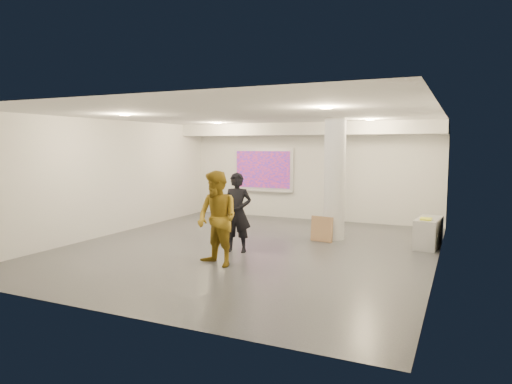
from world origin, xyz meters
The scene contains 20 objects.
floor centered at (0.00, 0.00, 0.00)m, with size 8.00×9.00×0.01m, color #393D41.
ceiling centered at (0.00, 0.00, 3.00)m, with size 8.00×9.00×0.01m, color silver.
wall_back centered at (0.00, 4.50, 1.50)m, with size 8.00×0.01×3.00m, color silver.
wall_front centered at (0.00, -4.50, 1.50)m, with size 8.00×0.01×3.00m, color silver.
wall_left centered at (-4.00, 0.00, 1.50)m, with size 0.01×9.00×3.00m, color silver.
wall_right centered at (4.00, 0.00, 1.50)m, with size 0.01×9.00×3.00m, color silver.
soffit_band centered at (0.00, 3.95, 2.82)m, with size 8.00×1.10×0.36m, color silver.
downlight_nw centered at (-2.20, 2.50, 2.98)m, with size 0.22×0.22×0.02m, color #FFCD98.
downlight_ne centered at (2.20, 2.50, 2.98)m, with size 0.22×0.22×0.02m, color #FFCD98.
downlight_sw centered at (-2.20, -1.50, 2.98)m, with size 0.22×0.22×0.02m, color #FFCD98.
downlight_se centered at (2.20, -1.50, 2.98)m, with size 0.22×0.22×0.02m, color #FFCD98.
column centered at (1.50, 1.80, 1.50)m, with size 0.52×0.52×3.00m, color silver.
projection_screen centered at (-1.60, 4.45, 1.53)m, with size 2.10×0.13×1.42m.
credenza centered at (3.72, 1.81, 0.34)m, with size 0.48×1.15×0.67m, color #939598.
papers_stack centered at (3.68, 1.65, 0.68)m, with size 0.26×0.33×0.02m, color silver.
postit_pad centered at (3.68, 1.57, 0.69)m, with size 0.25×0.34×0.03m, color yellow.
cardboard_back centered at (1.32, 1.36, 0.31)m, with size 0.56×0.05×0.62m, color #956E4A.
cardboard_front centered at (1.25, 1.47, 0.24)m, with size 0.44×0.04×0.49m, color #956E4A.
woman centered at (-0.07, -0.43, 0.87)m, with size 0.64×0.42×1.75m, color black.
man centered at (0.11, -1.65, 0.93)m, with size 0.90×0.70×1.85m, color olive.
Camera 1 is at (4.42, -9.24, 2.34)m, focal length 32.00 mm.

